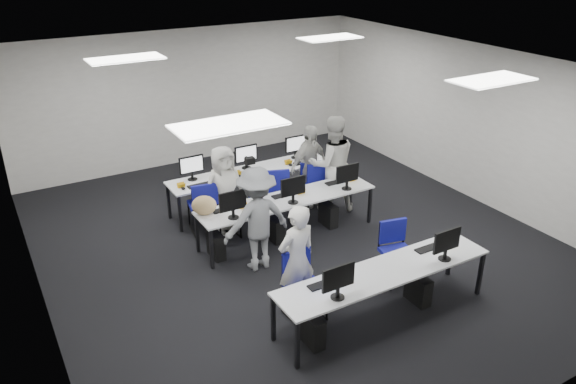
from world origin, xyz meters
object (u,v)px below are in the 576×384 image
chair_3 (279,209)px  chair_6 (260,202)px  desk_front (385,274)px  chair_1 (396,263)px  chair_7 (316,192)px  chair_5 (204,215)px  chair_4 (314,196)px  chair_0 (304,298)px  student_1 (332,164)px  student_0 (297,260)px  student_3 (309,166)px  desk_mid (288,201)px  student_2 (224,189)px  photographer (257,219)px  chair_2 (224,222)px

chair_3 → chair_6: (-0.16, 0.44, -0.01)m
desk_front → chair_3: bearing=88.3°
chair_1 → chair_3: size_ratio=0.95×
chair_7 → chair_5: bearing=-163.7°
chair_3 → chair_4: bearing=31.4°
chair_0 → chair_7: (2.02, 2.84, -0.00)m
chair_5 → student_1: bearing=-0.6°
desk_front → student_0: (-0.95, 0.72, 0.13)m
chair_1 → chair_7: chair_7 is taller
chair_6 → chair_7: size_ratio=0.99×
student_0 → student_3: size_ratio=1.01×
desk_mid → student_2: size_ratio=2.04×
desk_mid → chair_7: (1.08, 0.78, -0.38)m
desk_front → chair_4: chair_4 is taller
chair_4 → chair_0: bearing=-112.3°
chair_6 → chair_1: bearing=-71.5°
chair_6 → student_0: 2.97m
desk_mid → chair_7: size_ratio=3.38×
student_0 → photographer: 1.28m
desk_mid → student_0: size_ratio=1.97×
chair_3 → photographer: photographer is taller
chair_3 → chair_5: size_ratio=1.01×
chair_3 → student_2: bearing=-179.6°
desk_mid → chair_3: bearing=78.9°
chair_4 → student_2: bearing=-171.6°
chair_1 → chair_4: size_ratio=1.03×
chair_2 → chair_6: 0.94m
student_3 → chair_4: bearing=-112.9°
chair_3 → chair_7: 1.04m
chair_2 → chair_5: (-0.23, 0.38, 0.03)m
chair_5 → chair_7: bearing=4.9°
chair_4 → chair_1: bearing=-82.0°
chair_0 → student_0: bearing=91.2°
student_2 → chair_6: bearing=5.7°
chair_5 → photographer: size_ratio=0.57×
chair_3 → student_3: size_ratio=0.61×
student_2 → student_3: (1.82, 0.12, 0.02)m
chair_1 → student_2: bearing=130.9°
student_0 → student_3: bearing=-131.1°
chair_3 → desk_mid: bearing=-81.6°
chair_4 → chair_5: 2.15m
desk_front → student_1: bearing=68.0°
desk_mid → chair_4: bearing=34.2°
student_0 → chair_5: bearing=-91.7°
student_2 → student_3: size_ratio=0.97×
chair_0 → student_3: student_3 is taller
chair_1 → chair_6: bearing=117.0°
chair_5 → chair_6: (1.11, -0.04, -0.01)m
desk_mid → chair_3: size_ratio=3.26×
chair_4 → chair_2: bearing=-164.9°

